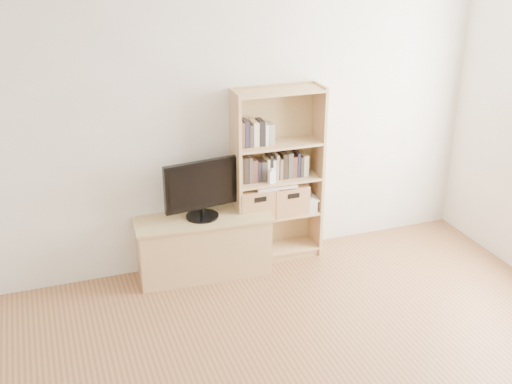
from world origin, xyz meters
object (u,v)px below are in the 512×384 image
baby_monitor (272,177)px  television (201,190)px  tv_stand (203,246)px  bookshelf (278,176)px  laptop (274,184)px  basket_left (255,202)px  basket_right (288,198)px

baby_monitor → television: bearing=166.3°
tv_stand → baby_monitor: (0.63, -0.02, 0.58)m
bookshelf → laptop: bookshelf is taller
baby_monitor → laptop: (0.05, 0.08, -0.10)m
television → baby_monitor: television is taller
television → basket_left: television is taller
baby_monitor → basket_right: (0.19, 0.08, -0.26)m
baby_monitor → basket_left: 0.29m
basket_left → tv_stand: bearing=-172.5°
television → baby_monitor: bearing=-8.9°
basket_right → bookshelf: bearing=175.4°
basket_right → laptop: size_ratio=0.89×
tv_stand → laptop: (0.68, 0.06, 0.47)m
bookshelf → basket_left: 0.30m
baby_monitor → basket_left: bearing=132.7°
basket_left → laptop: (0.17, -0.01, 0.15)m
bookshelf → baby_monitor: 0.13m
television → basket_right: television is taller
basket_right → laptop: bearing=-179.5°
bookshelf → baby_monitor: bearing=-135.0°
tv_stand → bookshelf: 0.90m
bookshelf → basket_right: bookshelf is taller
television → basket_left: size_ratio=1.93×
television → laptop: 0.68m
television → baby_monitor: 0.63m
basket_right → laptop: 0.21m
baby_monitor → basket_left: size_ratio=0.33×
bookshelf → baby_monitor: (-0.09, -0.09, 0.04)m
television → laptop: bearing=-2.3°
bookshelf → basket_left: bearing=-178.8°
television → basket_left: (0.50, 0.07, -0.22)m
bookshelf → laptop: size_ratio=4.40×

